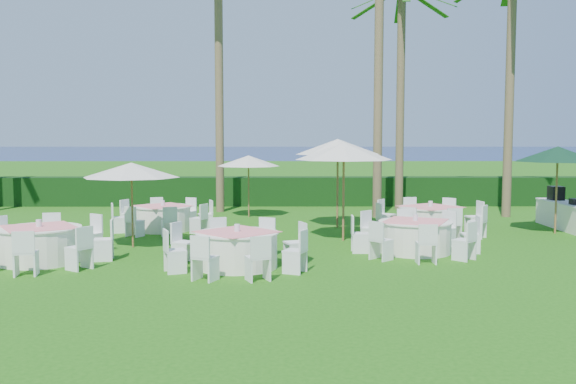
# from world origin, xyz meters

# --- Properties ---
(ground) EXTENTS (120.00, 120.00, 0.00)m
(ground) POSITION_xyz_m (0.00, 0.00, 0.00)
(ground) COLOR #1B580F
(ground) RESTS_ON ground
(hedge) EXTENTS (34.00, 1.00, 1.20)m
(hedge) POSITION_xyz_m (0.00, 12.00, 0.60)
(hedge) COLOR black
(hedge) RESTS_ON ground
(ocean) EXTENTS (260.00, 260.00, 0.00)m
(ocean) POSITION_xyz_m (0.00, 102.00, 0.00)
(ocean) COLOR #071549
(ocean) RESTS_ON ground
(banquet_table_a) EXTENTS (3.34, 3.34, 1.00)m
(banquet_table_a) POSITION_xyz_m (-5.44, -0.26, 0.44)
(banquet_table_a) COLOR white
(banquet_table_a) RESTS_ON ground
(banquet_table_b) EXTENTS (3.15, 3.15, 0.98)m
(banquet_table_b) POSITION_xyz_m (-0.81, -0.89, 0.43)
(banquet_table_b) COLOR white
(banquet_table_b) RESTS_ON ground
(banquet_table_c) EXTENTS (3.20, 3.20, 0.97)m
(banquet_table_c) POSITION_xyz_m (3.53, 0.93, 0.42)
(banquet_table_c) COLOR white
(banquet_table_c) RESTS_ON ground
(banquet_table_d) EXTENTS (3.05, 3.05, 0.94)m
(banquet_table_d) POSITION_xyz_m (-3.52, 4.76, 0.41)
(banquet_table_d) COLOR white
(banquet_table_d) RESTS_ON ground
(banquet_table_f) EXTENTS (3.30, 3.30, 0.99)m
(banquet_table_f) POSITION_xyz_m (4.62, 3.99, 0.44)
(banquet_table_f) COLOR white
(banquet_table_f) RESTS_ON ground
(umbrella_a) EXTENTS (2.53, 2.53, 2.24)m
(umbrella_a) POSITION_xyz_m (-3.75, 1.74, 2.04)
(umbrella_a) COLOR brown
(umbrella_a) RESTS_ON ground
(umbrella_b) EXTENTS (2.69, 2.69, 2.74)m
(umbrella_b) POSITION_xyz_m (1.90, 2.77, 2.50)
(umbrella_b) COLOR brown
(umbrella_b) RESTS_ON ground
(umbrella_c) EXTENTS (2.24, 2.24, 2.23)m
(umbrella_c) POSITION_xyz_m (-1.03, 8.06, 2.03)
(umbrella_c) COLOR brown
(umbrella_c) RESTS_ON ground
(umbrella_d) EXTENTS (2.67, 2.67, 2.83)m
(umbrella_d) POSITION_xyz_m (1.95, 5.38, 2.58)
(umbrella_d) COLOR brown
(umbrella_d) RESTS_ON ground
(umbrella_green) EXTENTS (2.55, 2.55, 2.62)m
(umbrella_green) POSITION_xyz_m (8.40, 4.05, 2.39)
(umbrella_green) COLOR brown
(umbrella_green) RESTS_ON ground
(buffet_table) EXTENTS (0.78, 3.62, 1.29)m
(buffet_table) POSITION_xyz_m (9.16, 4.81, 0.45)
(buffet_table) COLOR white
(buffet_table) RESTS_ON ground
(palm_b) EXTENTS (4.34, 4.30, 10.24)m
(palm_b) POSITION_xyz_m (-2.23, 9.72, 5.59)
(palm_b) COLOR brown
(palm_b) RESTS_ON ground
(palm_c) EXTENTS (4.40, 3.96, 12.26)m
(palm_c) POSITION_xyz_m (3.61, 8.02, 6.62)
(palm_c) COLOR brown
(palm_c) RESTS_ON ground
(palm_d) EXTENTS (4.13, 4.40, 8.69)m
(palm_d) POSITION_xyz_m (4.84, 10.45, 4.80)
(palm_d) COLOR brown
(palm_d) RESTS_ON ground
(palm_e) EXTENTS (4.26, 4.36, 8.92)m
(palm_e) POSITION_xyz_m (8.32, 8.09, 4.92)
(palm_e) COLOR brown
(palm_e) RESTS_ON ground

